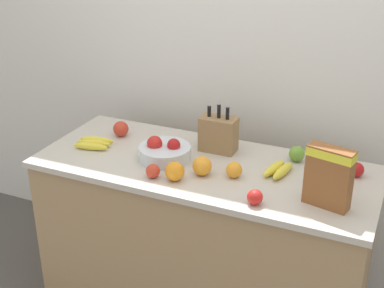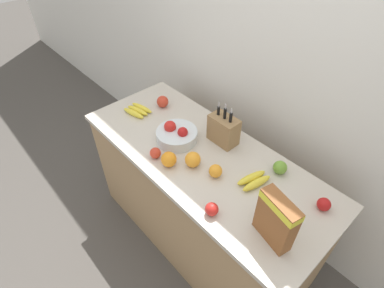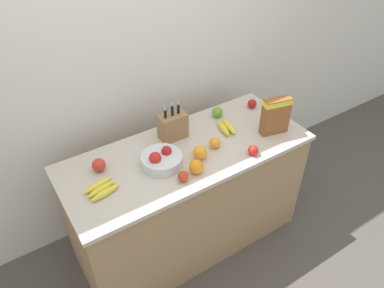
{
  "view_description": "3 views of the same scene",
  "coord_description": "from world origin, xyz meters",
  "px_view_note": "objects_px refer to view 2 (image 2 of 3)",
  "views": [
    {
      "loc": [
        0.87,
        -2.1,
        2.01
      ],
      "look_at": [
        -0.06,
        -0.01,
        0.97
      ],
      "focal_mm": 50.0,
      "sensor_mm": 36.0,
      "label": 1
    },
    {
      "loc": [
        0.9,
        -0.89,
        2.09
      ],
      "look_at": [
        -0.03,
        -0.05,
        0.96
      ],
      "focal_mm": 28.0,
      "sensor_mm": 36.0,
      "label": 2
    },
    {
      "loc": [
        -0.97,
        -1.57,
        2.38
      ],
      "look_at": [
        0.02,
        -0.02,
        0.93
      ],
      "focal_mm": 35.0,
      "sensor_mm": 36.0,
      "label": 3
    }
  ],
  "objects_px": {
    "apple_rear": "(155,153)",
    "apple_rightmost": "(163,102)",
    "apple_front": "(212,209)",
    "fruit_bowl": "(177,135)",
    "knife_block": "(223,129)",
    "banana_bunch_left": "(138,110)",
    "orange_front_center": "(216,171)",
    "apple_by_knife_block": "(324,204)",
    "orange_front_left": "(193,160)",
    "banana_bunch_right": "(254,180)",
    "cereal_box": "(276,219)",
    "orange_near_bowl": "(169,159)",
    "apple_leftmost": "(280,168)"
  },
  "relations": [
    {
      "from": "banana_bunch_left",
      "to": "orange_front_center",
      "type": "height_order",
      "value": "orange_front_center"
    },
    {
      "from": "fruit_bowl",
      "to": "apple_rightmost",
      "type": "relative_size",
      "value": 3.07
    },
    {
      "from": "apple_front",
      "to": "apple_by_knife_block",
      "type": "height_order",
      "value": "same"
    },
    {
      "from": "banana_bunch_left",
      "to": "apple_leftmost",
      "type": "height_order",
      "value": "apple_leftmost"
    },
    {
      "from": "apple_front",
      "to": "fruit_bowl",
      "type": "bearing_deg",
      "value": 156.96
    },
    {
      "from": "cereal_box",
      "to": "banana_bunch_right",
      "type": "relative_size",
      "value": 1.33
    },
    {
      "from": "orange_near_bowl",
      "to": "orange_front_center",
      "type": "relative_size",
      "value": 1.2
    },
    {
      "from": "orange_front_left",
      "to": "orange_front_center",
      "type": "bearing_deg",
      "value": 15.1
    },
    {
      "from": "knife_block",
      "to": "apple_by_knife_block",
      "type": "bearing_deg",
      "value": -0.26
    },
    {
      "from": "apple_leftmost",
      "to": "apple_rear",
      "type": "relative_size",
      "value": 1.17
    },
    {
      "from": "apple_leftmost",
      "to": "orange_front_center",
      "type": "height_order",
      "value": "apple_leftmost"
    },
    {
      "from": "apple_front",
      "to": "apple_leftmost",
      "type": "height_order",
      "value": "apple_leftmost"
    },
    {
      "from": "knife_block",
      "to": "orange_front_center",
      "type": "distance_m",
      "value": 0.3
    },
    {
      "from": "banana_bunch_right",
      "to": "orange_front_center",
      "type": "height_order",
      "value": "orange_front_center"
    },
    {
      "from": "cereal_box",
      "to": "orange_near_bowl",
      "type": "distance_m",
      "value": 0.67
    },
    {
      "from": "apple_leftmost",
      "to": "apple_rear",
      "type": "bearing_deg",
      "value": -142.1
    },
    {
      "from": "cereal_box",
      "to": "banana_bunch_left",
      "type": "relative_size",
      "value": 1.32
    },
    {
      "from": "apple_by_knife_block",
      "to": "apple_rightmost",
      "type": "distance_m",
      "value": 1.21
    },
    {
      "from": "apple_front",
      "to": "orange_front_center",
      "type": "distance_m",
      "value": 0.25
    },
    {
      "from": "banana_bunch_right",
      "to": "orange_near_bowl",
      "type": "height_order",
      "value": "orange_near_bowl"
    },
    {
      "from": "knife_block",
      "to": "banana_bunch_right",
      "type": "xyz_separation_m",
      "value": [
        0.35,
        -0.12,
        -0.07
      ]
    },
    {
      "from": "apple_rightmost",
      "to": "orange_near_bowl",
      "type": "bearing_deg",
      "value": -34.56
    },
    {
      "from": "apple_rear",
      "to": "apple_rightmost",
      "type": "height_order",
      "value": "apple_rightmost"
    },
    {
      "from": "apple_front",
      "to": "banana_bunch_left",
      "type": "bearing_deg",
      "value": 167.36
    },
    {
      "from": "apple_by_knife_block",
      "to": "apple_leftmost",
      "type": "bearing_deg",
      "value": 171.59
    },
    {
      "from": "banana_bunch_left",
      "to": "apple_leftmost",
      "type": "bearing_deg",
      "value": 14.68
    },
    {
      "from": "fruit_bowl",
      "to": "apple_leftmost",
      "type": "height_order",
      "value": "fruit_bowl"
    },
    {
      "from": "cereal_box",
      "to": "knife_block",
      "type": "bearing_deg",
      "value": 164.77
    },
    {
      "from": "cereal_box",
      "to": "orange_near_bowl",
      "type": "bearing_deg",
      "value": -162.69
    },
    {
      "from": "apple_rightmost",
      "to": "orange_front_left",
      "type": "bearing_deg",
      "value": -22.13
    },
    {
      "from": "apple_front",
      "to": "apple_rightmost",
      "type": "xyz_separation_m",
      "value": [
        -0.87,
        0.38,
        0.01
      ]
    },
    {
      "from": "banana_bunch_left",
      "to": "apple_by_knife_block",
      "type": "distance_m",
      "value": 1.29
    },
    {
      "from": "banana_bunch_right",
      "to": "orange_front_left",
      "type": "height_order",
      "value": "orange_front_left"
    },
    {
      "from": "apple_leftmost",
      "to": "apple_front",
      "type": "bearing_deg",
      "value": -97.27
    },
    {
      "from": "banana_bunch_left",
      "to": "orange_near_bowl",
      "type": "xyz_separation_m",
      "value": [
        0.53,
        -0.15,
        0.03
      ]
    },
    {
      "from": "fruit_bowl",
      "to": "apple_rear",
      "type": "bearing_deg",
      "value": -79.13
    },
    {
      "from": "banana_bunch_right",
      "to": "orange_front_left",
      "type": "relative_size",
      "value": 2.19
    },
    {
      "from": "orange_front_center",
      "to": "apple_rear",
      "type": "bearing_deg",
      "value": -155.3
    },
    {
      "from": "banana_bunch_left",
      "to": "apple_rightmost",
      "type": "bearing_deg",
      "value": 71.81
    },
    {
      "from": "apple_rightmost",
      "to": "orange_front_center",
      "type": "distance_m",
      "value": 0.73
    },
    {
      "from": "orange_front_center",
      "to": "apple_by_knife_block",
      "type": "bearing_deg",
      "value": 24.88
    },
    {
      "from": "knife_block",
      "to": "banana_bunch_left",
      "type": "bearing_deg",
      "value": -159.73
    },
    {
      "from": "apple_leftmost",
      "to": "orange_front_left",
      "type": "xyz_separation_m",
      "value": [
        -0.36,
        -0.31,
        0.01
      ]
    },
    {
      "from": "banana_bunch_left",
      "to": "banana_bunch_right",
      "type": "distance_m",
      "value": 0.94
    },
    {
      "from": "apple_front",
      "to": "apple_rear",
      "type": "relative_size",
      "value": 1.02
    },
    {
      "from": "apple_rightmost",
      "to": "orange_front_left",
      "type": "relative_size",
      "value": 0.92
    },
    {
      "from": "knife_block",
      "to": "cereal_box",
      "type": "bearing_deg",
      "value": -27.7
    },
    {
      "from": "fruit_bowl",
      "to": "apple_front",
      "type": "relative_size",
      "value": 3.8
    },
    {
      "from": "banana_bunch_right",
      "to": "apple_front",
      "type": "bearing_deg",
      "value": -92.88
    },
    {
      "from": "orange_front_left",
      "to": "orange_front_center",
      "type": "height_order",
      "value": "orange_front_left"
    }
  ]
}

